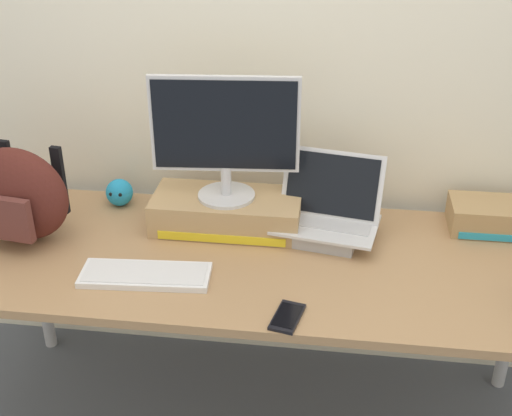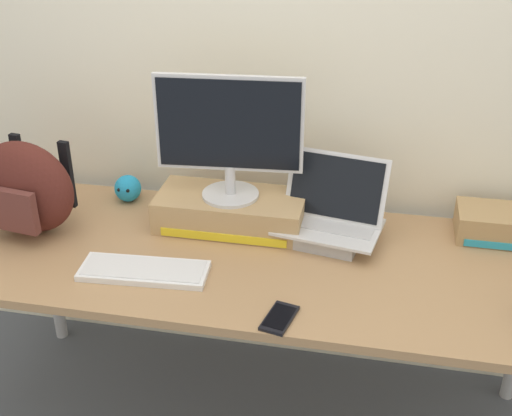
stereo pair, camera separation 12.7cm
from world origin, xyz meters
name	(u,v)px [view 1 (the left image)]	position (x,y,z in m)	size (l,w,h in m)	color
back_wall	(274,50)	(0.00, 0.49, 1.30)	(7.00, 0.10, 2.60)	silver
desk	(256,272)	(0.00, 0.00, 0.68)	(2.03, 0.78, 0.75)	#A87F56
toner_box_yellow	(227,212)	(-0.13, 0.18, 0.81)	(0.52, 0.25, 0.12)	tan
desktop_monitor	(225,135)	(-0.13, 0.18, 1.10)	(0.49, 0.20, 0.43)	silver
open_laptop	(327,222)	(0.22, 0.16, 0.81)	(0.38, 0.30, 0.28)	#ADADB2
external_keyboard	(145,275)	(-0.33, -0.17, 0.76)	(0.41, 0.17, 0.02)	white
messenger_backpack	(18,195)	(-0.80, 0.02, 0.91)	(0.38, 0.26, 0.33)	#4C1E19
cell_phone	(287,317)	(0.13, -0.32, 0.75)	(0.10, 0.15, 0.01)	black
plush_toy	(119,192)	(-0.55, 0.29, 0.80)	(0.10, 0.10, 0.10)	#2393CC
toner_box_cyan	(496,217)	(0.81, 0.28, 0.80)	(0.32, 0.18, 0.10)	#A88456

